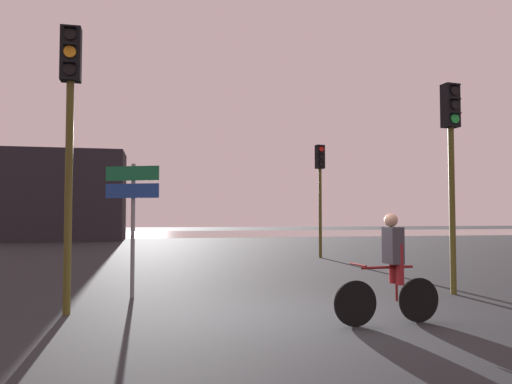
% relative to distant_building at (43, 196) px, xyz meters
% --- Properties ---
extents(ground_plane, '(120.00, 120.00, 0.00)m').
position_rel_distant_building_xyz_m(ground_plane, '(9.01, -25.68, -2.83)').
color(ground_plane, black).
extents(water_strip, '(80.00, 16.00, 0.01)m').
position_rel_distant_building_xyz_m(water_strip, '(9.01, 10.00, -2.83)').
color(water_strip, gray).
rests_on(water_strip, ground).
extents(distant_building, '(9.91, 4.00, 5.66)m').
position_rel_distant_building_xyz_m(distant_building, '(0.00, 0.00, 0.00)').
color(distant_building, black).
rests_on(distant_building, ground).
extents(traffic_light_near_right, '(0.35, 0.37, 4.29)m').
position_rel_distant_building_xyz_m(traffic_light_near_right, '(12.88, -24.23, 0.16)').
color(traffic_light_near_right, '#4C4719').
rests_on(traffic_light_near_right, ground).
extents(traffic_light_far_right, '(0.36, 0.37, 4.26)m').
position_rel_distant_building_xyz_m(traffic_light_far_right, '(13.05, -15.41, 0.14)').
color(traffic_light_far_right, '#4C4719').
rests_on(traffic_light_far_right, ground).
extents(traffic_light_near_left, '(0.33, 0.34, 4.69)m').
position_rel_distant_building_xyz_m(traffic_light_near_left, '(5.57, -24.88, 0.41)').
color(traffic_light_near_left, '#4C4719').
rests_on(traffic_light_near_left, ground).
extents(direction_sign_post, '(1.03, 0.44, 2.60)m').
position_rel_distant_building_xyz_m(direction_sign_post, '(6.51, -23.41, -1.04)').
color(direction_sign_post, slate).
rests_on(direction_sign_post, ground).
extents(cyclist, '(1.71, 0.46, 1.62)m').
position_rel_distant_building_xyz_m(cyclist, '(10.36, -26.55, -2.01)').
color(cyclist, black).
rests_on(cyclist, ground).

